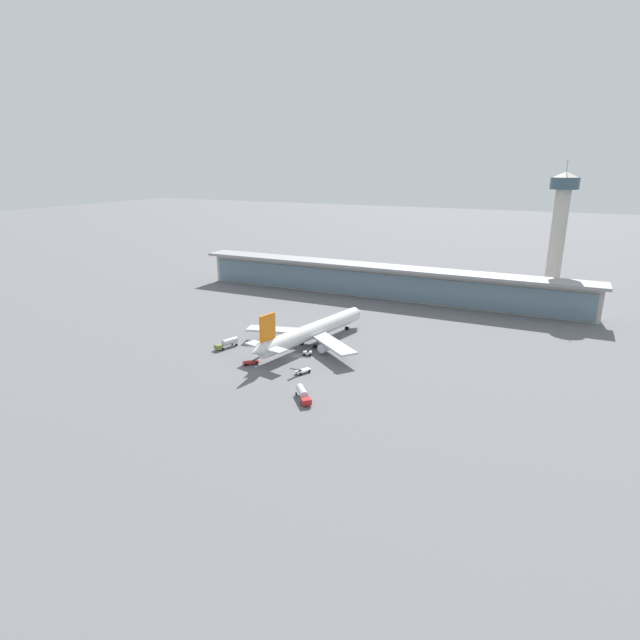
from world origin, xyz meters
TOP-DOWN VIEW (x-y plane):
  - ground_plane at (0.00, 0.00)m, footprint 1200.00×1200.00m
  - airliner_on_stand at (-0.30, 10.78)m, footprint 44.93×59.28m
  - service_truck_near_nose_red at (16.49, -27.87)m, footprint 7.37×7.94m
  - service_truck_under_wing_olive at (-24.87, -3.33)m, footprint 4.67×8.88m
  - service_truck_mid_apron_red at (-9.23, -12.81)m, footprint 5.69×5.84m
  - service_truck_by_tail_white at (8.28, -12.28)m, footprint 4.16×6.72m
  - service_truck_on_taxiway_white at (2.82, 1.71)m, footprint 3.29×2.63m
  - terminal_building at (0.00, 83.48)m, footprint 183.60×12.80m
  - control_tower at (70.56, 116.68)m, footprint 12.00×12.00m
  - safety_cone_alpha at (16.89, -8.11)m, footprint 0.62×0.62m

SIDE VIEW (x-z plane):
  - ground_plane at x=0.00m, z-range 0.00..0.00m
  - safety_cone_alpha at x=16.89m, z-range -0.03..0.67m
  - service_truck_mid_apron_red at x=-9.23m, z-range -0.54..2.16m
  - service_truck_by_tail_white at x=8.28m, z-range -0.54..2.16m
  - service_truck_on_taxiway_white at x=2.82m, z-range -0.15..1.90m
  - service_truck_near_nose_red at x=16.49m, z-range 0.23..3.18m
  - service_truck_under_wing_olive at x=-24.87m, z-range 0.23..3.18m
  - airliner_on_stand at x=-0.30m, z-range -2.95..12.96m
  - terminal_building at x=0.00m, z-range 0.27..15.47m
  - control_tower at x=70.56m, z-range 2.90..64.11m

